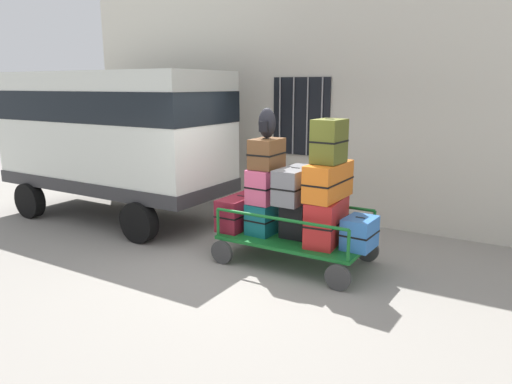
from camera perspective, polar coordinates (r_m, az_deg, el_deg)
The scene contains 16 objects.
ground_plane at distance 7.07m, azimuth -0.44°, elevation -8.66°, with size 40.00×40.00×0.00m, color gray.
building_wall at distance 9.22m, azimuth 9.26°, elevation 12.09°, with size 12.00×0.38×5.00m.
van at distance 9.55m, azimuth -17.10°, elevation 7.17°, with size 4.70×1.95×2.84m.
luggage_cart at distance 7.02m, azimuth 4.79°, elevation -5.94°, with size 2.18×1.26×0.40m.
cart_railing at distance 6.90m, azimuth 4.85°, elevation -2.67°, with size 2.07×1.13×0.43m.
suitcase_left_bottom at distance 7.41m, azimuth -1.82°, elevation -2.35°, with size 0.38×0.97×0.50m.
suitcase_midleft_bottom at distance 7.17m, azimuth 1.45°, elevation -2.99°, with size 0.43×0.77×0.47m.
suitcase_midleft_middle at distance 7.03m, azimuth 1.37°, elevation 0.84°, with size 0.43×0.69×0.52m.
suitcase_midleft_top at distance 6.93m, azimuth 1.32°, elevation 4.71°, with size 0.39×0.56×0.44m.
suitcase_center_bottom at distance 6.90m, azimuth 4.77°, elevation -3.38°, with size 0.39×0.35×0.54m.
suitcase_center_middle at distance 6.77m, azimuth 4.82°, elevation 0.85°, with size 0.39×0.81×0.50m.
suitcase_midright_bottom at distance 6.72m, azimuth 8.60°, elevation -3.48°, with size 0.48×0.92×0.64m.
suitcase_midright_middle at distance 6.59m, azimuth 8.81°, elevation 1.35°, with size 0.41×0.94×0.51m.
suitcase_midright_top at distance 6.48m, azimuth 8.89°, elevation 6.13°, with size 0.40×0.50×0.60m.
suitcase_right_bottom at distance 6.59m, azimuth 12.51°, elevation -4.88°, with size 0.42×0.54×0.44m.
backpack at distance 6.89m, azimuth 1.33°, elevation 8.37°, with size 0.27×0.22×0.44m.
Camera 1 is at (3.42, -5.62, 2.59)m, focal length 32.86 mm.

